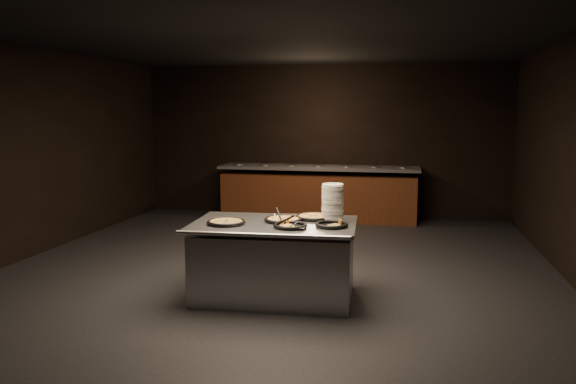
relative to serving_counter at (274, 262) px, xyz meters
name	(u,v)px	position (x,y,z in m)	size (l,w,h in m)	color
room	(276,157)	(-0.21, 0.99, 1.05)	(7.02, 8.02, 2.92)	black
salad_bar	(318,196)	(-0.21, 4.55, 0.04)	(3.70, 0.83, 1.18)	#603016
serving_counter	(274,262)	(0.00, 0.00, 0.00)	(1.79, 1.21, 0.83)	#A5A7AC
plate_stack	(333,202)	(0.59, 0.24, 0.63)	(0.24, 0.24, 0.40)	white
pan_veggie_whole	(226,222)	(-0.48, -0.18, 0.45)	(0.41, 0.41, 0.04)	black
pan_cheese_whole	(283,220)	(0.08, 0.08, 0.45)	(0.41, 0.41, 0.04)	black
pan_cheese_slices_a	(314,217)	(0.38, 0.31, 0.45)	(0.41, 0.41, 0.04)	black
pan_cheese_slices_b	(290,226)	(0.22, -0.22, 0.45)	(0.35, 0.35, 0.04)	black
pan_veggie_slices	(332,225)	(0.63, -0.09, 0.45)	(0.34, 0.34, 0.04)	black
server_left	(277,216)	(0.04, -0.03, 0.50)	(0.23, 0.28, 0.16)	#A5A7AC
server_right	(290,222)	(0.23, -0.29, 0.50)	(0.29, 0.11, 0.14)	#A5A7AC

